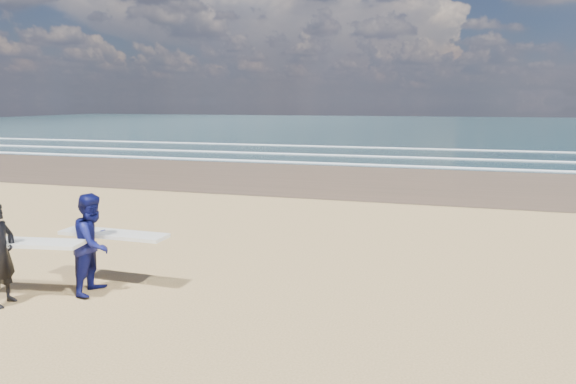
% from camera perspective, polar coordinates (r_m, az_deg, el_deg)
% --- Properties ---
extents(ocean, '(220.00, 100.00, 0.02)m').
position_cam_1_polar(ocean, '(79.62, 26.44, 6.42)').
color(ocean, '#193337').
rests_on(ocean, ground).
extents(surfer_near, '(2.25, 1.15, 1.89)m').
position_cam_1_polar(surfer_near, '(10.49, -29.11, -5.89)').
color(surfer_near, black).
rests_on(surfer_near, ground).
extents(surfer_far, '(2.21, 1.13, 1.92)m').
position_cam_1_polar(surfer_far, '(10.42, -20.66, -5.30)').
color(surfer_far, '#0E114F').
rests_on(surfer_far, ground).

